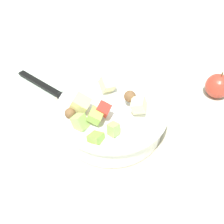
{
  "coord_description": "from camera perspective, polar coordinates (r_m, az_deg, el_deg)",
  "views": [
    {
      "loc": [
        0.28,
        -0.3,
        0.49
      ],
      "look_at": [
        -0.02,
        0.01,
        0.06
      ],
      "focal_mm": 42.07,
      "sensor_mm": 36.0,
      "label": 1
    }
  ],
  "objects": [
    {
      "name": "whole_apple",
      "position": [
        0.77,
        22.0,
        5.28
      ],
      "size": [
        0.07,
        0.07,
        0.08
      ],
      "color": "#BC3828",
      "rests_on": "ground_plane"
    },
    {
      "name": "ground_plane",
      "position": [
        0.64,
        0.61,
        -4.58
      ],
      "size": [
        2.4,
        2.4,
        0.0
      ],
      "primitive_type": "plane",
      "color": "silver"
    },
    {
      "name": "placemat",
      "position": [
        0.64,
        0.61,
        -4.41
      ],
      "size": [
        0.41,
        0.37,
        0.01
      ],
      "primitive_type": "cube",
      "color": "#BCB299",
      "rests_on": "ground_plane"
    },
    {
      "name": "salad_bowl",
      "position": [
        0.61,
        -0.08,
        -0.61
      ],
      "size": [
        0.26,
        0.26,
        0.11
      ],
      "color": "white",
      "rests_on": "placemat"
    },
    {
      "name": "serving_spoon",
      "position": [
        0.75,
        -12.53,
        4.46
      ],
      "size": [
        0.22,
        0.05,
        0.01
      ],
      "color": "black",
      "rests_on": "placemat"
    }
  ]
}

